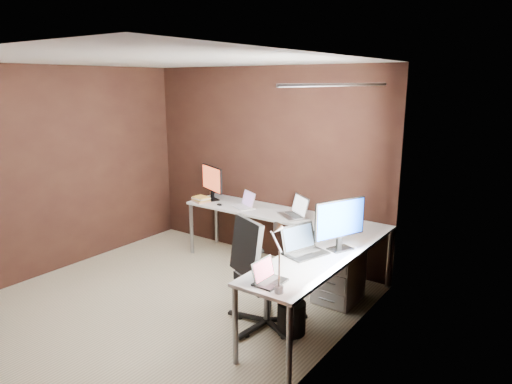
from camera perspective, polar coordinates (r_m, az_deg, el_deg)
room at (r=4.46m, az=-8.02°, el=0.19°), size 3.60×3.60×2.50m
desk at (r=5.08m, az=3.96°, el=-5.07°), size 2.65×2.25×0.73m
drawer_pedestal at (r=5.05m, az=10.32°, el=-9.98°), size 0.42×0.50×0.60m
monitor_left at (r=6.21m, az=-5.53°, el=1.39°), size 0.50×0.25×0.47m
monitor_right at (r=4.42m, az=10.47°, el=-3.64°), size 0.26×0.56×0.49m
laptop_white at (r=5.85m, az=-1.37°, el=-1.50°), size 0.36×0.32×0.20m
laptop_silver at (r=5.49m, az=4.94°, el=-2.49°), size 0.45×0.42×0.25m
laptop_black_big at (r=4.34m, az=5.86°, el=-6.90°), size 0.39×0.46×0.26m
laptop_black_small at (r=3.73m, az=1.46°, el=-10.63°), size 0.20×0.27×0.18m
book_stack at (r=6.16m, az=-6.87°, el=-0.92°), size 0.27×0.24×0.07m
mouse_left at (r=5.95m, az=-4.60°, el=-1.58°), size 0.09×0.08×0.03m
mouse_corner at (r=5.15m, az=7.93°, el=-4.10°), size 0.09×0.07×0.03m
desk_lamp at (r=3.53m, az=2.62°, el=-7.06°), size 0.18×0.21×0.52m
office_chair at (r=4.46m, az=0.91°, el=-12.74°), size 0.62×0.66×1.10m
wastebasket at (r=4.44m, az=4.46°, el=-15.38°), size 0.28×0.28×0.31m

